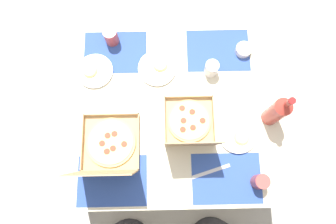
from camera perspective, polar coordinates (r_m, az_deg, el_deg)
name	(u,v)px	position (r m, az deg, el deg)	size (l,w,h in m)	color
ground_plane	(168,135)	(2.39, 0.00, -4.41)	(6.00, 6.00, 0.00)	beige
dining_table	(168,117)	(1.77, 0.00, -0.89)	(1.32, 1.02, 0.74)	#3F3328
placemat_near_left	(218,50)	(1.81, 9.37, 11.34)	(0.36, 0.26, 0.00)	#2D4C9E
placemat_near_right	(115,52)	(1.81, -9.85, 10.98)	(0.36, 0.26, 0.00)	#2D4C9E
placemat_far_left	(227,178)	(1.64, 10.92, -12.12)	(0.36, 0.26, 0.00)	#2D4C9E
placemat_far_right	(112,181)	(1.64, -10.43, -12.56)	(0.36, 0.26, 0.00)	#2D4C9E
pizza_box_edge_far	(190,126)	(1.60, 4.13, -2.54)	(0.27, 0.30, 0.30)	tan
pizza_box_corner_left	(109,148)	(1.60, -10.97, -6.73)	(0.30, 0.34, 0.34)	tan
plate_near_left	(238,135)	(1.67, 12.97, -4.29)	(0.20, 0.20, 0.03)	white
plate_middle	(94,71)	(1.78, -13.65, 7.45)	(0.20, 0.20, 0.03)	white
plate_far_right	(157,68)	(1.73, -1.99, 8.25)	(0.21, 0.21, 0.03)	white
soda_bottle	(278,111)	(1.62, 19.86, 0.13)	(0.09, 0.09, 0.32)	#B2382D
cup_red	(211,68)	(1.71, 8.15, 8.10)	(0.07, 0.07, 0.09)	silver
cup_clear_left	(111,36)	(1.80, -10.63, 13.78)	(0.08, 0.08, 0.11)	#BF4742
cup_spare	(260,182)	(1.63, 16.89, -12.41)	(0.07, 0.07, 0.10)	#BF4742
condiment_bowl	(243,50)	(1.82, 13.97, 11.26)	(0.09, 0.09, 0.04)	white
knife_by_near_left	(211,171)	(1.63, 8.06, -10.97)	(0.21, 0.02, 0.01)	#B7B7BC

